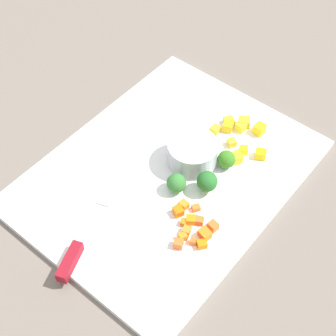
# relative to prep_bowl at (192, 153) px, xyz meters

# --- Properties ---
(ground_plane) EXTENTS (4.00, 4.00, 0.00)m
(ground_plane) POSITION_rel_prep_bowl_xyz_m (0.05, -0.02, -0.03)
(ground_plane) COLOR #70665D
(cutting_board) EXTENTS (0.50, 0.38, 0.01)m
(cutting_board) POSITION_rel_prep_bowl_xyz_m (0.05, -0.02, -0.03)
(cutting_board) COLOR white
(cutting_board) RESTS_ON ground_plane
(prep_bowl) EXTENTS (0.09, 0.09, 0.05)m
(prep_bowl) POSITION_rel_prep_bowl_xyz_m (0.00, 0.00, 0.00)
(prep_bowl) COLOR #B5B8BF
(prep_bowl) RESTS_ON cutting_board
(chef_knife) EXTENTS (0.31, 0.13, 0.02)m
(chef_knife) POSITION_rel_prep_bowl_xyz_m (0.21, -0.04, -0.02)
(chef_knife) COLOR silver
(chef_knife) RESTS_ON cutting_board
(carrot_dice_0) EXTENTS (0.02, 0.02, 0.01)m
(carrot_dice_0) POSITION_rel_prep_bowl_xyz_m (0.11, 0.11, -0.02)
(carrot_dice_0) COLOR orange
(carrot_dice_0) RESTS_ON cutting_board
(carrot_dice_1) EXTENTS (0.02, 0.02, 0.01)m
(carrot_dice_1) POSITION_rel_prep_bowl_xyz_m (0.10, 0.05, -0.02)
(carrot_dice_1) COLOR orange
(carrot_dice_1) RESTS_ON cutting_board
(carrot_dice_2) EXTENTS (0.01, 0.02, 0.01)m
(carrot_dice_2) POSITION_rel_prep_bowl_xyz_m (0.09, 0.05, -0.02)
(carrot_dice_2) COLOR orange
(carrot_dice_2) RESTS_ON cutting_board
(carrot_dice_3) EXTENTS (0.02, 0.02, 0.01)m
(carrot_dice_3) POSITION_rel_prep_bowl_xyz_m (0.15, 0.09, -0.02)
(carrot_dice_3) COLOR orange
(carrot_dice_3) RESTS_ON cutting_board
(carrot_dice_4) EXTENTS (0.02, 0.02, 0.01)m
(carrot_dice_4) POSITION_rel_prep_bowl_xyz_m (0.10, 0.08, -0.02)
(carrot_dice_4) COLOR orange
(carrot_dice_4) RESTS_ON cutting_board
(carrot_dice_5) EXTENTS (0.02, 0.02, 0.01)m
(carrot_dice_5) POSITION_rel_prep_bowl_xyz_m (0.08, 0.07, -0.02)
(carrot_dice_5) COLOR orange
(carrot_dice_5) RESTS_ON cutting_board
(carrot_dice_6) EXTENTS (0.02, 0.02, 0.01)m
(carrot_dice_6) POSITION_rel_prep_bowl_xyz_m (0.12, 0.08, -0.02)
(carrot_dice_6) COLOR orange
(carrot_dice_6) RESTS_ON cutting_board
(carrot_dice_7) EXTENTS (0.01, 0.01, 0.01)m
(carrot_dice_7) POSITION_rel_prep_bowl_xyz_m (0.13, 0.10, -0.02)
(carrot_dice_7) COLOR orange
(carrot_dice_7) RESTS_ON cutting_board
(carrot_dice_8) EXTENTS (0.02, 0.02, 0.01)m
(carrot_dice_8) POSITION_rel_prep_bowl_xyz_m (0.09, 0.11, -0.02)
(carrot_dice_8) COLOR orange
(carrot_dice_8) RESTS_ON cutting_board
(carrot_dice_9) EXTENTS (0.02, 0.02, 0.01)m
(carrot_dice_9) POSITION_rel_prep_bowl_xyz_m (0.13, 0.09, -0.02)
(carrot_dice_9) COLOR orange
(carrot_dice_9) RESTS_ON cutting_board
(carrot_dice_10) EXTENTS (0.02, 0.02, 0.01)m
(carrot_dice_10) POSITION_rel_prep_bowl_xyz_m (0.13, 0.12, -0.02)
(carrot_dice_10) COLOR orange
(carrot_dice_10) RESTS_ON cutting_board
(carrot_dice_11) EXTENTS (0.02, 0.02, 0.01)m
(carrot_dice_11) POSITION_rel_prep_bowl_xyz_m (0.09, 0.09, -0.02)
(carrot_dice_11) COLOR orange
(carrot_dice_11) RESTS_ON cutting_board
(carrot_dice_12) EXTENTS (0.01, 0.01, 0.01)m
(carrot_dice_12) POSITION_rel_prep_bowl_xyz_m (0.11, 0.07, -0.02)
(carrot_dice_12) COLOR orange
(carrot_dice_12) RESTS_ON cutting_board
(pepper_dice_0) EXTENTS (0.02, 0.02, 0.02)m
(pepper_dice_0) POSITION_rel_prep_bowl_xyz_m (-0.09, 0.09, -0.01)
(pepper_dice_0) COLOR yellow
(pepper_dice_0) RESTS_ON cutting_board
(pepper_dice_1) EXTENTS (0.03, 0.03, 0.02)m
(pepper_dice_1) POSITION_rel_prep_bowl_xyz_m (-0.05, 0.06, -0.01)
(pepper_dice_1) COLOR yellow
(pepper_dice_1) RESTS_ON cutting_board
(pepper_dice_2) EXTENTS (0.02, 0.02, 0.01)m
(pepper_dice_2) POSITION_rel_prep_bowl_xyz_m (-0.08, -0.01, -0.02)
(pepper_dice_2) COLOR yellow
(pepper_dice_2) RESTS_ON cutting_board
(pepper_dice_3) EXTENTS (0.02, 0.02, 0.02)m
(pepper_dice_3) POSITION_rel_prep_bowl_xyz_m (-0.12, 0.02, -0.02)
(pepper_dice_3) COLOR yellow
(pepper_dice_3) RESTS_ON cutting_board
(pepper_dice_4) EXTENTS (0.02, 0.02, 0.01)m
(pepper_dice_4) POSITION_rel_prep_bowl_xyz_m (-0.12, -0.00, -0.02)
(pepper_dice_4) COLOR yellow
(pepper_dice_4) RESTS_ON cutting_board
(pepper_dice_5) EXTENTS (0.03, 0.03, 0.02)m
(pepper_dice_5) POSITION_rel_prep_bowl_xyz_m (-0.13, 0.02, -0.01)
(pepper_dice_5) COLOR yellow
(pepper_dice_5) RESTS_ON cutting_board
(pepper_dice_6) EXTENTS (0.02, 0.02, 0.02)m
(pepper_dice_6) POSITION_rel_prep_bowl_xyz_m (-0.13, 0.05, -0.01)
(pepper_dice_6) COLOR yellow
(pepper_dice_6) RESTS_ON cutting_board
(pepper_dice_7) EXTENTS (0.03, 0.02, 0.02)m
(pepper_dice_7) POSITION_rel_prep_bowl_xyz_m (-0.10, 0.00, -0.01)
(pepper_dice_7) COLOR yellow
(pepper_dice_7) RESTS_ON cutting_board
(pepper_dice_8) EXTENTS (0.02, 0.02, 0.01)m
(pepper_dice_8) POSITION_rel_prep_bowl_xyz_m (-0.08, 0.06, -0.02)
(pepper_dice_8) COLOR yellow
(pepper_dice_8) RESTS_ON cutting_board
(pepper_dice_9) EXTENTS (0.02, 0.02, 0.01)m
(pepper_dice_9) POSITION_rel_prep_bowl_xyz_m (-0.08, 0.03, -0.02)
(pepper_dice_9) COLOR yellow
(pepper_dice_9) RESTS_ON cutting_board
(broccoli_floret_0) EXTENTS (0.03, 0.03, 0.04)m
(broccoli_floret_0) POSITION_rel_prep_bowl_xyz_m (0.07, 0.02, -0.00)
(broccoli_floret_0) COLOR #83B76D
(broccoli_floret_0) RESTS_ON cutting_board
(broccoli_floret_1) EXTENTS (0.04, 0.04, 0.04)m
(broccoli_floret_1) POSITION_rel_prep_bowl_xyz_m (0.04, 0.06, 0.00)
(broccoli_floret_1) COLOR #8DB762
(broccoli_floret_1) RESTS_ON cutting_board
(broccoli_floret_2) EXTENTS (0.03, 0.03, 0.03)m
(broccoli_floret_2) POSITION_rel_prep_bowl_xyz_m (-0.03, 0.05, -0.01)
(broccoli_floret_2) COLOR #91C069
(broccoli_floret_2) RESTS_ON cutting_board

